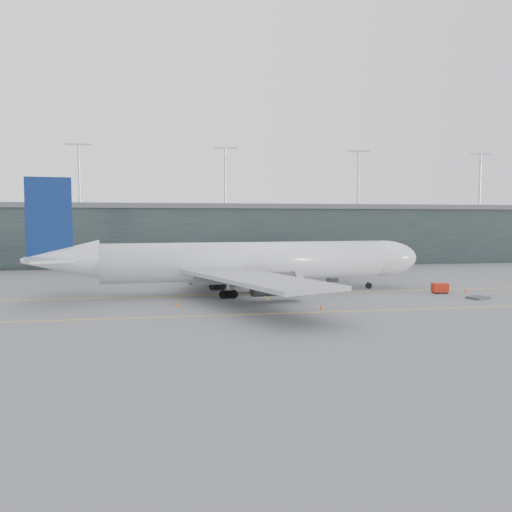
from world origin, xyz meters
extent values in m
plane|color=#57575C|center=(0.00, 0.00, 0.00)|extent=(320.00, 320.00, 0.00)
cube|color=yellow|center=(0.00, -4.00, 0.01)|extent=(160.00, 0.25, 0.02)
cube|color=yellow|center=(0.00, -20.00, 0.01)|extent=(160.00, 0.25, 0.02)
cube|color=yellow|center=(5.00, 20.00, 0.01)|extent=(0.25, 60.00, 0.02)
cube|color=black|center=(0.00, 58.00, 7.00)|extent=(240.00, 35.00, 14.00)
cube|color=#4F5154|center=(0.00, 58.00, 14.60)|extent=(240.00, 36.00, 1.20)
cylinder|color=#9E9EA3|center=(-30.00, 48.00, 22.00)|extent=(0.60, 0.60, 14.00)
cylinder|color=#9E9EA3|center=(5.00, 48.00, 22.00)|extent=(0.60, 0.60, 14.00)
cylinder|color=#9E9EA3|center=(40.00, 48.00, 22.00)|extent=(0.60, 0.60, 14.00)
cylinder|color=#9E9EA3|center=(75.00, 48.00, 22.00)|extent=(0.60, 0.60, 14.00)
cylinder|color=silver|center=(2.85, -2.76, 4.92)|extent=(43.03, 9.43, 5.75)
ellipsoid|color=silver|center=(25.50, -0.79, 4.92)|extent=(12.54, 6.78, 5.75)
cone|color=silver|center=(-23.50, -5.05, 5.57)|extent=(10.65, 6.39, 5.52)
cube|color=gray|center=(1.93, -2.84, 2.69)|extent=(15.19, 5.91, 1.86)
cube|color=black|center=(29.02, -0.48, 5.85)|extent=(2.27, 2.95, 0.74)
cube|color=gray|center=(1.32, -17.33, 3.99)|extent=(17.43, 28.12, 0.51)
cylinder|color=#3C3C42|center=(5.46, -11.38, 2.41)|extent=(6.75, 3.80, 3.25)
cube|color=gray|center=(-1.17, 11.33, 3.99)|extent=(13.35, 28.01, 0.51)
cylinder|color=#3C3C42|center=(3.94, 6.19, 2.41)|extent=(6.75, 3.80, 3.25)
cube|color=#0A1E53|center=(-24.89, -5.17, 11.42)|extent=(6.05, 0.98, 11.14)
cube|color=silver|center=(-23.98, -10.21, 6.03)|extent=(7.65, 9.59, 0.32)
cube|color=silver|center=(-24.86, -0.04, 6.03)|extent=(6.48, 9.11, 0.32)
cylinder|color=black|center=(23.19, -0.99, 0.51)|extent=(1.05, 0.46, 1.02)
cylinder|color=#9E9EA3|center=(23.19, -0.99, 1.21)|extent=(0.28, 0.28, 2.41)
cylinder|color=black|center=(-0.46, -7.52, 0.60)|extent=(1.24, 0.57, 1.21)
cylinder|color=black|center=(-1.23, 1.36, 0.60)|extent=(1.24, 0.57, 1.21)
cube|color=#2A2B2F|center=(21.12, 0.60, 4.71)|extent=(3.32, 3.66, 2.64)
cube|color=#2A2B2F|center=(20.39, 8.38, 4.71)|extent=(3.48, 12.41, 2.35)
cube|color=#2A2B2F|center=(19.25, 20.57, 4.71)|extent=(3.72, 12.43, 2.45)
cube|color=#2A2B2F|center=(18.12, 32.76, 4.71)|extent=(3.95, 12.45, 2.54)
cylinder|color=#9E9EA3|center=(20.33, 9.04, 1.79)|extent=(0.47, 0.47, 3.58)
cube|color=#3C3C42|center=(20.33, 9.04, 0.33)|extent=(2.01, 1.58, 0.66)
cylinder|color=#2A2B2F|center=(21.12, 40.50, 4.71)|extent=(3.77, 3.77, 2.83)
cylinder|color=#2A2B2F|center=(21.12, 40.50, 1.70)|extent=(1.70, 1.70, 3.39)
cube|color=#A81B0C|center=(31.82, -7.79, 0.87)|extent=(2.39, 1.65, 1.34)
cylinder|color=black|center=(30.95, -8.23, 0.21)|extent=(0.42, 0.19, 0.41)
cylinder|color=black|center=(32.59, -8.38, 0.21)|extent=(0.42, 0.19, 0.41)
cylinder|color=black|center=(31.05, -7.20, 0.21)|extent=(0.42, 0.19, 0.41)
cylinder|color=black|center=(32.68, -7.36, 0.21)|extent=(0.42, 0.19, 0.41)
cube|color=#343338|center=(34.39, -13.63, 0.17)|extent=(3.42, 3.09, 0.28)
cube|color=#3C3C42|center=(-4.56, 9.62, 0.14)|extent=(2.10, 1.83, 0.18)
cube|color=#B4BAC1|center=(-4.56, 9.62, 0.95)|extent=(1.73, 1.66, 1.36)
cube|color=navy|center=(-4.56, 9.62, 1.65)|extent=(1.78, 1.71, 0.07)
cube|color=#3C3C42|center=(-2.40, 10.73, 0.16)|extent=(2.51, 2.21, 0.21)
cube|color=silver|center=(-2.40, 10.73, 1.12)|extent=(2.07, 2.00, 1.59)
cube|color=navy|center=(-2.40, 10.73, 1.94)|extent=(2.14, 2.06, 0.09)
cube|color=#3C3C42|center=(-0.57, 9.85, 0.14)|extent=(2.32, 2.12, 0.19)
cube|color=silver|center=(-0.57, 9.85, 0.99)|extent=(1.94, 1.88, 1.41)
cube|color=navy|center=(-0.57, 9.85, 1.72)|extent=(2.00, 1.95, 0.08)
cone|color=#F5410D|center=(36.18, -7.73, 0.35)|extent=(0.43, 0.43, 0.69)
cone|color=#D4550B|center=(9.87, -18.36, 0.31)|extent=(0.39, 0.39, 0.62)
cone|color=orange|center=(10.42, 10.39, 0.32)|extent=(0.41, 0.41, 0.65)
cone|color=#D6520B|center=(-7.86, -12.52, 0.33)|extent=(0.42, 0.42, 0.66)
camera|label=1|loc=(-8.25, -77.34, 10.96)|focal=35.00mm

